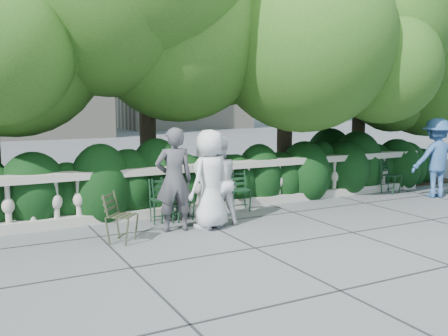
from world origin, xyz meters
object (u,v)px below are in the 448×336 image
chair_f (396,194)px  person_businessman (210,179)px  chair_a (164,224)px  chair_d (186,221)px  chair_b (182,219)px  chair_e (242,212)px  chair_weathered (131,243)px  person_older_blue (436,158)px  chair_c (170,223)px  person_casual_man (218,181)px  person_woman_grey (174,180)px

chair_f → person_businessman: 5.69m
chair_a → chair_d: same height
chair_b → chair_e: same height
chair_weathered → person_older_blue: (7.64, 0.40, 0.94)m
chair_a → person_older_blue: 6.80m
chair_c → person_businessman: person_businessman is taller
person_businessman → person_casual_man: bearing=-173.5°
chair_c → person_older_blue: 6.66m
chair_a → person_woman_grey: bearing=-82.8°
chair_b → person_woman_grey: person_woman_grey is taller
person_casual_man → chair_e: bearing=-139.5°
chair_f → person_older_blue: (0.51, -0.71, 0.94)m
person_woman_grey → chair_e: bearing=-149.1°
chair_f → person_woman_grey: 6.31m
chair_c → chair_weathered: (-1.08, -0.97, 0.00)m
chair_a → chair_b: bearing=30.3°
chair_c → person_woman_grey: size_ratio=0.46×
chair_a → person_casual_man: size_ratio=0.51×
chair_d → chair_e: (1.35, 0.20, 0.00)m
chair_b → person_casual_man: bearing=-83.9°
chair_d → chair_e: same height
chair_c → chair_d: (0.30, -0.05, 0.00)m
chair_e → chair_weathered: size_ratio=1.00×
person_businessman → chair_weathered: bearing=-14.6°
chair_c → person_woman_grey: 1.10m
chair_weathered → person_woman_grey: bearing=-25.8°
person_casual_man → person_older_blue: size_ratio=0.88×
chair_b → chair_d: bearing=-116.6°
chair_a → person_casual_man: (0.87, -0.53, 0.83)m
chair_b → person_older_blue: person_older_blue is taller
chair_c → chair_e: bearing=-2.1°
chair_f → chair_e: bearing=162.4°
chair_a → person_casual_man: person_casual_man is taller
chair_a → person_older_blue: person_older_blue is taller
chair_e → person_older_blue: person_older_blue is taller
person_businessman → person_casual_man: size_ratio=1.09×
chair_weathered → person_woman_grey: person_woman_grey is taller
chair_c → chair_f: 6.05m
chair_b → chair_weathered: bearing=-164.2°
chair_a → person_businessman: bearing=-38.4°
chair_a → person_older_blue: size_ratio=0.45×
chair_a → chair_c: same height
person_older_blue → chair_d: bearing=8.5°
chair_e → person_older_blue: 5.06m
chair_weathered → chair_e: bearing=-25.7°
chair_b → chair_e: (1.33, -0.00, 0.00)m
chair_b → chair_c: same height
chair_weathered → person_businessman: 1.83m
chair_e → person_woman_grey: size_ratio=0.46×
chair_e → person_businessman: bearing=-132.3°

